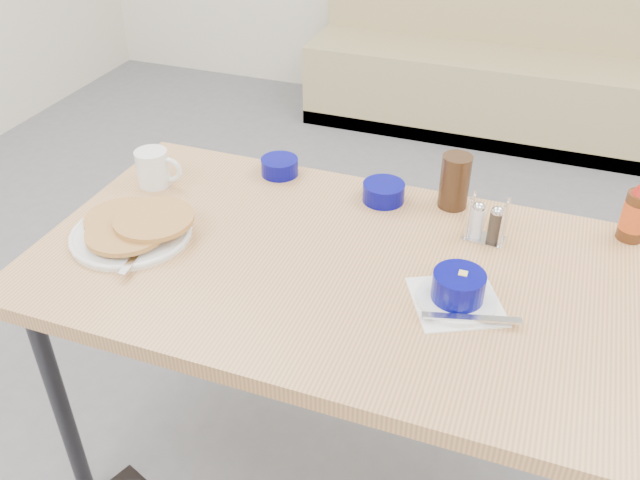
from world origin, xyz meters
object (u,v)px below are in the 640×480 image
(dining_table, at_px, (334,283))
(butter_bowl, at_px, (384,192))
(grits_setting, at_px, (458,291))
(pancake_plate, at_px, (133,228))
(amber_tumbler, at_px, (455,181))
(condiment_caddy, at_px, (486,225))
(coffee_mug, at_px, (154,168))
(creamer_bowl, at_px, (280,167))
(booth_bench, at_px, (484,66))
(syrup_bottle, at_px, (636,213))

(dining_table, relative_size, butter_bowl, 12.66)
(grits_setting, xyz_separation_m, butter_bowl, (-0.26, 0.35, -0.01))
(pancake_plate, height_order, amber_tumbler, amber_tumbler)
(amber_tumbler, xyz_separation_m, condiment_caddy, (0.10, -0.13, -0.03))
(coffee_mug, height_order, creamer_bowl, coffee_mug)
(booth_bench, distance_m, grits_setting, 2.64)
(grits_setting, height_order, condiment_caddy, condiment_caddy)
(creamer_bowl, xyz_separation_m, syrup_bottle, (0.92, 0.00, 0.05))
(amber_tumbler, height_order, condiment_caddy, amber_tumbler)
(coffee_mug, bearing_deg, condiment_caddy, 2.84)
(amber_tumbler, bearing_deg, booth_bench, 95.38)
(butter_bowl, height_order, syrup_bottle, syrup_bottle)
(amber_tumbler, bearing_deg, pancake_plate, -149.79)
(butter_bowl, distance_m, condiment_caddy, 0.29)
(syrup_bottle, bearing_deg, condiment_caddy, -158.98)
(butter_bowl, xyz_separation_m, amber_tumbler, (0.18, 0.04, 0.05))
(creamer_bowl, bearing_deg, dining_table, -50.40)
(dining_table, bearing_deg, pancake_plate, -172.15)
(amber_tumbler, bearing_deg, coffee_mug, -167.68)
(dining_table, bearing_deg, grits_setting, -9.38)
(coffee_mug, xyz_separation_m, amber_tumbler, (0.78, 0.17, 0.02))
(pancake_plate, relative_size, condiment_caddy, 2.64)
(pancake_plate, relative_size, butter_bowl, 2.76)
(creamer_bowl, bearing_deg, grits_setting, -34.07)
(grits_setting, bearing_deg, coffee_mug, 165.95)
(coffee_mug, bearing_deg, grits_setting, -14.05)
(creamer_bowl, height_order, condiment_caddy, condiment_caddy)
(pancake_plate, bearing_deg, condiment_caddy, 19.28)
(dining_table, distance_m, pancake_plate, 0.51)
(butter_bowl, xyz_separation_m, condiment_caddy, (0.28, -0.09, 0.02))
(creamer_bowl, distance_m, condiment_caddy, 0.60)
(pancake_plate, bearing_deg, creamer_bowl, 62.46)
(grits_setting, xyz_separation_m, amber_tumbler, (-0.09, 0.39, 0.04))
(booth_bench, distance_m, pancake_plate, 2.68)
(syrup_bottle, bearing_deg, amber_tumbler, 180.00)
(booth_bench, relative_size, grits_setting, 7.19)
(grits_setting, xyz_separation_m, creamer_bowl, (-0.57, 0.39, -0.01))
(pancake_plate, distance_m, condiment_caddy, 0.85)
(booth_bench, xyz_separation_m, butter_bowl, (0.03, -2.23, 0.43))
(booth_bench, height_order, creamer_bowl, booth_bench)
(grits_setting, bearing_deg, condiment_caddy, 86.46)
(butter_bowl, relative_size, syrup_bottle, 0.66)
(grits_setting, distance_m, condiment_caddy, 0.26)
(creamer_bowl, distance_m, amber_tumbler, 0.49)
(pancake_plate, height_order, condiment_caddy, condiment_caddy)
(amber_tumbler, bearing_deg, butter_bowl, -168.02)
(booth_bench, relative_size, dining_table, 1.36)
(condiment_caddy, distance_m, syrup_bottle, 0.36)
(dining_table, distance_m, coffee_mug, 0.61)
(booth_bench, height_order, pancake_plate, booth_bench)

